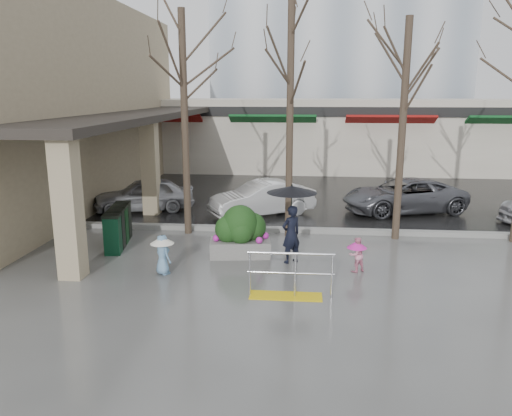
% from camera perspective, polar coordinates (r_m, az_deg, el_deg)
% --- Properties ---
extents(ground, '(120.00, 120.00, 0.00)m').
position_cam_1_polar(ground, '(12.44, -2.42, -7.66)').
color(ground, '#51514F').
rests_on(ground, ground).
extents(street_asphalt, '(120.00, 36.00, 0.01)m').
position_cam_1_polar(street_asphalt, '(33.84, 2.64, 5.65)').
color(street_asphalt, black).
rests_on(street_asphalt, ground).
extents(curb, '(120.00, 0.30, 0.15)m').
position_cam_1_polar(curb, '(16.19, -0.51, -2.40)').
color(curb, gray).
rests_on(curb, ground).
extents(near_building, '(6.00, 18.00, 8.00)m').
position_cam_1_polar(near_building, '(22.22, -23.59, 11.01)').
color(near_building, tan).
rests_on(near_building, ground).
extents(canopy_slab, '(2.80, 18.00, 0.25)m').
position_cam_1_polar(canopy_slab, '(20.56, -13.00, 10.62)').
color(canopy_slab, '#2D2823').
rests_on(canopy_slab, pillar_front).
extents(pillar_front, '(0.55, 0.55, 3.50)m').
position_cam_1_polar(pillar_front, '(12.60, -20.68, 0.08)').
color(pillar_front, tan).
rests_on(pillar_front, ground).
extents(pillar_back, '(0.55, 0.55, 3.50)m').
position_cam_1_polar(pillar_back, '(18.55, -11.98, 4.60)').
color(pillar_back, tan).
rests_on(pillar_back, ground).
extents(storefront_row, '(34.00, 6.74, 4.00)m').
position_cam_1_polar(storefront_row, '(29.58, 6.22, 8.42)').
color(storefront_row, beige).
rests_on(storefront_row, ground).
extents(handrail, '(1.90, 0.50, 1.03)m').
position_cam_1_polar(handrail, '(11.08, 3.76, -8.27)').
color(handrail, yellow).
rests_on(handrail, ground).
extents(tree_west, '(3.20, 3.20, 6.80)m').
position_cam_1_polar(tree_west, '(15.55, -8.34, 15.48)').
color(tree_west, '#382B21').
rests_on(tree_west, ground).
extents(tree_midwest, '(3.20, 3.20, 7.00)m').
position_cam_1_polar(tree_midwest, '(15.14, 3.99, 16.22)').
color(tree_midwest, '#382B21').
rests_on(tree_midwest, ground).
extents(tree_mideast, '(3.20, 3.20, 6.50)m').
position_cam_1_polar(tree_mideast, '(15.39, 16.74, 14.27)').
color(tree_mideast, '#382B21').
rests_on(tree_mideast, ground).
extents(woman, '(1.31, 1.31, 2.11)m').
position_cam_1_polar(woman, '(12.96, 4.08, -0.52)').
color(woman, black).
rests_on(woman, ground).
extents(child_pink, '(0.54, 0.51, 0.89)m').
position_cam_1_polar(child_pink, '(12.74, 11.43, -4.95)').
color(child_pink, pink).
rests_on(child_pink, ground).
extents(child_blue, '(0.59, 0.59, 1.01)m').
position_cam_1_polar(child_blue, '(12.52, -10.64, -4.79)').
color(child_blue, '#6A97BE').
rests_on(child_blue, ground).
extents(planter, '(1.73, 1.03, 1.43)m').
position_cam_1_polar(planter, '(13.64, -1.78, -2.74)').
color(planter, slate).
rests_on(planter, ground).
extents(news_boxes, '(0.78, 2.07, 1.13)m').
position_cam_1_polar(news_boxes, '(15.13, -15.47, -2.07)').
color(news_boxes, '#0C3720').
rests_on(news_boxes, ground).
extents(car_a, '(3.98, 2.63, 1.26)m').
position_cam_1_polar(car_a, '(19.29, -12.66, 1.51)').
color(car_a, '#ADADB2').
rests_on(car_a, ground).
extents(car_b, '(3.97, 3.09, 1.26)m').
position_cam_1_polar(car_b, '(18.15, 0.72, 1.11)').
color(car_b, white).
rests_on(car_b, ground).
extents(car_c, '(4.94, 3.30, 1.26)m').
position_cam_1_polar(car_c, '(19.42, 16.52, 1.36)').
color(car_c, '#58595F').
rests_on(car_c, ground).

